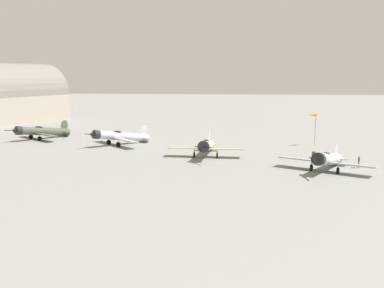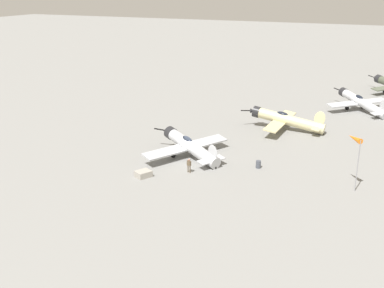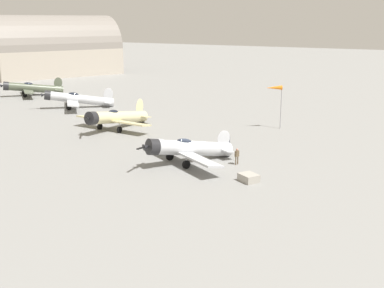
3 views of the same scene
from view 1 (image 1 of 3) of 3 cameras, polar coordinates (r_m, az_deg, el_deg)
ground_plane at (r=55.41m, az=17.86°, el=-3.35°), size 400.00×400.00×0.00m
airplane_foreground at (r=54.64m, az=17.79°, el=-1.99°), size 11.12×10.44×2.95m
airplane_mid_apron at (r=61.18m, az=1.98°, el=-0.27°), size 10.99×11.89×3.38m
airplane_far_line at (r=72.17m, az=-9.67°, el=1.03°), size 9.90×9.90×3.15m
airplane_outer_stand at (r=82.36m, az=-19.63°, el=1.62°), size 9.61×10.61×3.22m
ground_crew_mechanic at (r=57.62m, az=21.60°, el=-2.11°), size 0.33×0.60×1.58m
fuel_drum at (r=62.98m, az=16.12°, el=-1.37°), size 0.60×0.60×0.87m
windsock_mast at (r=72.31m, az=15.90°, el=3.67°), size 1.93×1.71×5.50m
distant_hangar at (r=115.77m, az=-24.33°, el=5.45°), size 26.29×34.37×16.19m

